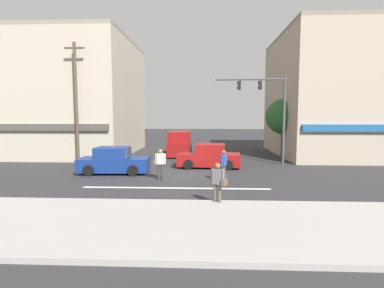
# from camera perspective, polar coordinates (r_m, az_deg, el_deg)

# --- Properties ---
(ground_plane) EXTENTS (120.00, 120.00, 0.00)m
(ground_plane) POSITION_cam_1_polar(r_m,az_deg,el_deg) (17.88, -1.98, -5.71)
(ground_plane) COLOR #2B2B2D
(lane_marking_stripe) EXTENTS (9.00, 0.24, 0.01)m
(lane_marking_stripe) POSITION_cam_1_polar(r_m,az_deg,el_deg) (14.48, -3.10, -8.37)
(lane_marking_stripe) COLOR silver
(lane_marking_stripe) RESTS_ON ground
(sidewalk_curb) EXTENTS (40.00, 5.00, 0.16)m
(sidewalk_curb) POSITION_cam_1_polar(r_m,az_deg,el_deg) (9.71, -6.13, -14.97)
(sidewalk_curb) COLOR #9E9993
(sidewalk_curb) RESTS_ON ground
(building_left_block) EXTENTS (12.07, 11.53, 10.23)m
(building_left_block) POSITION_cam_1_polar(r_m,az_deg,el_deg) (30.01, -22.79, 8.19)
(building_left_block) COLOR #B7AD99
(building_left_block) RESTS_ON ground
(building_right_corner) EXTENTS (11.58, 11.99, 10.43)m
(building_right_corner) POSITION_cam_1_polar(r_m,az_deg,el_deg) (29.56, 27.14, 8.25)
(building_right_corner) COLOR tan
(building_right_corner) RESTS_ON ground
(street_tree) EXTENTS (2.89, 2.89, 4.82)m
(street_tree) POSITION_cam_1_polar(r_m,az_deg,el_deg) (25.62, 17.05, 4.97)
(street_tree) COLOR #4C3823
(street_tree) RESTS_ON ground
(utility_pole_near_left) EXTENTS (1.40, 0.22, 8.52)m
(utility_pole_near_left) POSITION_cam_1_polar(r_m,az_deg,el_deg) (22.76, -21.19, 7.48)
(utility_pole_near_left) COLOR brown
(utility_pole_near_left) RESTS_ON ground
(traffic_light_mast) EXTENTS (4.89, 0.27, 6.20)m
(traffic_light_mast) POSITION_cam_1_polar(r_m,az_deg,el_deg) (21.62, 14.64, 7.17)
(traffic_light_mast) COLOR #47474C
(traffic_light_mast) RESTS_ON ground
(sedan_crossing_leftbound) EXTENTS (4.20, 2.08, 1.58)m
(sedan_crossing_leftbound) POSITION_cam_1_polar(r_m,az_deg,el_deg) (19.94, 3.28, -2.49)
(sedan_crossing_leftbound) COLOR maroon
(sedan_crossing_leftbound) RESTS_ON ground
(sedan_approaching_near) EXTENTS (4.17, 2.02, 1.58)m
(sedan_approaching_near) POSITION_cam_1_polar(r_m,az_deg,el_deg) (18.55, -14.65, -3.26)
(sedan_approaching_near) COLOR navy
(sedan_approaching_near) RESTS_ON ground
(van_waiting_far) EXTENTS (2.12, 4.64, 2.11)m
(van_waiting_far) POSITION_cam_1_polar(r_m,az_deg,el_deg) (25.91, -2.38, 0.00)
(van_waiting_far) COLOR maroon
(van_waiting_far) RESTS_ON ground
(pedestrian_foreground_with_bag) EXTENTS (0.62, 0.54, 1.67)m
(pedestrian_foreground_with_bag) POSITION_cam_1_polar(r_m,az_deg,el_deg) (11.51, 4.97, -7.16)
(pedestrian_foreground_with_bag) COLOR #4C4742
(pedestrian_foreground_with_bag) RESTS_ON ground
(pedestrian_mid_crossing) EXTENTS (0.35, 0.53, 1.67)m
(pedestrian_mid_crossing) POSITION_cam_1_polar(r_m,az_deg,el_deg) (15.67, 6.06, -3.80)
(pedestrian_mid_crossing) COLOR #4C4742
(pedestrian_mid_crossing) RESTS_ON ground
(pedestrian_far_side) EXTENTS (0.68, 0.29, 1.67)m
(pedestrian_far_side) POSITION_cam_1_polar(r_m,az_deg,el_deg) (16.16, -6.11, -3.51)
(pedestrian_far_side) COLOR #333338
(pedestrian_far_side) RESTS_ON ground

